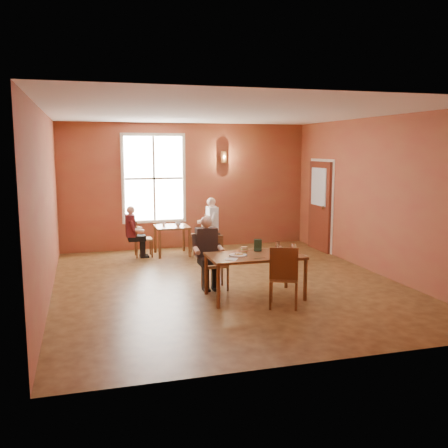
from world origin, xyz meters
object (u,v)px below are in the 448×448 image
object	(u,v)px
chair_diner_main	(215,263)
chair_diner_maroon	(143,238)
main_table	(255,276)
chair_diner_white	(200,234)
diner_main	(215,255)
second_table	(172,240)
chair_empty	(284,276)
diner_white	(201,227)
diner_maroon	(142,232)

from	to	relation	value
chair_diner_main	chair_diner_maroon	bearing A→B (deg)	-73.94
main_table	chair_diner_white	world-z (taller)	chair_diner_white
chair_diner_main	diner_main	bearing A→B (deg)	90.00
second_table	chair_empty	bearing A→B (deg)	-76.89
main_table	diner_white	world-z (taller)	diner_white
chair_diner_main	diner_main	size ratio (longest dim) A/B	0.75
main_table	diner_white	bearing A→B (deg)	90.47
diner_white	chair_diner_maroon	world-z (taller)	diner_white
diner_main	diner_maroon	size ratio (longest dim) A/B	1.07
chair_diner_main	chair_diner_white	bearing A→B (deg)	-98.38
diner_maroon	chair_diner_maroon	bearing A→B (deg)	90.00
main_table	diner_maroon	size ratio (longest dim) A/B	1.35
diner_main	diner_white	size ratio (longest dim) A/B	0.97
diner_main	chair_diner_maroon	size ratio (longest dim) A/B	1.44
second_table	diner_maroon	bearing A→B (deg)	180.00
second_table	chair_diner_maroon	xyz separation A→B (m)	(-0.65, 0.00, 0.09)
chair_diner_maroon	second_table	bearing A→B (deg)	90.00
diner_main	chair_diner_white	xyz separation A→B (m)	(0.44, 3.02, -0.16)
diner_main	chair_diner_maroon	xyz separation A→B (m)	(-0.86, 3.02, -0.18)
diner_white	diner_maroon	bearing A→B (deg)	90.00
chair_empty	diner_white	bearing A→B (deg)	117.83
chair_diner_main	second_table	world-z (taller)	chair_diner_main
chair_diner_white	diner_maroon	xyz separation A→B (m)	(-1.33, 0.00, 0.12)
main_table	chair_empty	bearing A→B (deg)	-64.58
chair_diner_main	chair_empty	xyz separation A→B (m)	(0.77, -1.22, 0.03)
diner_maroon	diner_white	bearing A→B (deg)	90.00
chair_empty	chair_diner_white	distance (m)	4.22
chair_diner_white	diner_main	bearing A→B (deg)	171.71
chair_empty	main_table	bearing A→B (deg)	139.19
chair_diner_main	chair_diner_maroon	size ratio (longest dim) A/B	1.08
chair_diner_white	second_table	bearing A→B (deg)	90.00
chair_diner_maroon	diner_maroon	distance (m)	0.14
diner_maroon	chair_diner_main	bearing A→B (deg)	16.59
chair_empty	second_table	bearing A→B (deg)	126.87
chair_diner_main	chair_empty	distance (m)	1.44
chair_empty	chair_diner_main	bearing A→B (deg)	146.07
diner_main	chair_diner_maroon	world-z (taller)	diner_main
diner_white	second_table	bearing A→B (deg)	90.00
chair_empty	diner_maroon	bearing A→B (deg)	135.30
second_table	chair_diner_white	bearing A→B (deg)	0.00
main_table	chair_diner_maroon	world-z (taller)	chair_diner_maroon
diner_main	chair_empty	distance (m)	1.42
diner_main	main_table	bearing A→B (deg)	128.88
chair_diner_main	chair_diner_maroon	distance (m)	3.11
chair_diner_white	diner_white	bearing A→B (deg)	-90.00
chair_empty	diner_maroon	world-z (taller)	diner_maroon
main_table	chair_empty	xyz separation A→B (m)	(0.27, -0.57, 0.12)
main_table	diner_main	world-z (taller)	diner_main
second_table	chair_diner_white	xyz separation A→B (m)	(0.65, 0.00, 0.11)
chair_diner_main	second_table	size ratio (longest dim) A/B	1.20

